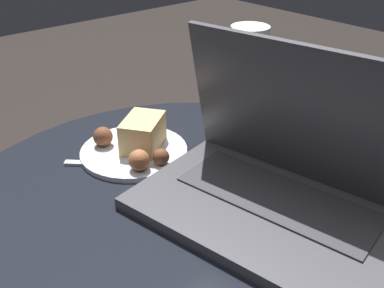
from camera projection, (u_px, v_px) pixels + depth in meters
table at (192, 275)px, 0.72m from camera, size 0.74×0.74×0.53m
laptop at (278, 181)px, 0.62m from camera, size 0.40×0.29×0.24m
beer_glass at (247, 89)px, 0.76m from camera, size 0.06×0.06×0.21m
snack_plate at (137, 144)px, 0.77m from camera, size 0.18×0.18×0.06m
fork at (128, 165)px, 0.74m from camera, size 0.14×0.14×0.00m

